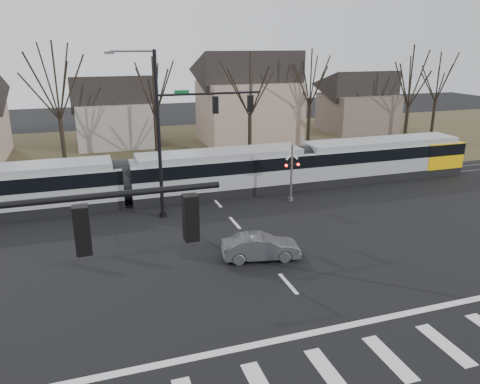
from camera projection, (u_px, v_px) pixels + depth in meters
name	position (u px, v px, depth m)	size (l,w,h in m)	color
ground	(308.00, 306.00, 19.66)	(140.00, 140.00, 0.00)	black
grass_verge	(170.00, 149.00, 48.56)	(140.00, 28.00, 0.01)	#38331E
crosswalk	(360.00, 365.00, 16.05)	(27.00, 2.60, 0.01)	silver
stop_line	(328.00, 330.00, 18.03)	(28.00, 0.35, 0.01)	silver
lane_dashes	(210.00, 194.00, 34.11)	(0.18, 30.00, 0.01)	silver
rail_pair	(210.00, 195.00, 33.92)	(90.00, 1.52, 0.06)	#59595E
tram	(218.00, 171.00, 33.79)	(41.58, 3.09, 3.15)	gray
sedan	(261.00, 247.00, 23.76)	(4.15, 2.13, 1.30)	#414347
signal_pole_far	(184.00, 126.00, 28.48)	(9.28, 0.44, 10.20)	black
rail_crossing_signal	(291.00, 175.00, 32.15)	(1.08, 0.36, 4.00)	#59595B
tree_row	(201.00, 107.00, 42.22)	(59.20, 7.20, 10.00)	black
house_b	(115.00, 108.00, 49.46)	(8.64, 7.56, 7.65)	gray
house_c	(249.00, 94.00, 50.58)	(10.80, 8.64, 10.10)	gray
house_d	(358.00, 99.00, 57.29)	(8.64, 7.56, 7.65)	brown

